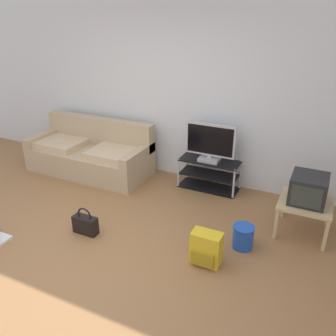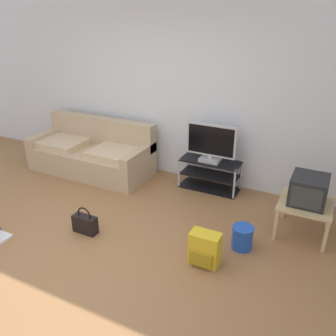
{
  "view_description": "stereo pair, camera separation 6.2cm",
  "coord_description": "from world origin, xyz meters",
  "px_view_note": "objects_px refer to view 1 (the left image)",
  "views": [
    {
      "loc": [
        2.27,
        -2.42,
        2.5
      ],
      "look_at": [
        0.5,
        1.23,
        0.66
      ],
      "focal_mm": 37.59,
      "sensor_mm": 36.0,
      "label": 1
    },
    {
      "loc": [
        2.32,
        -2.39,
        2.5
      ],
      "look_at": [
        0.5,
        1.23,
        0.66
      ],
      "focal_mm": 37.59,
      "sensor_mm": 36.0,
      "label": 2
    }
  ],
  "objects_px": {
    "tv_stand": "(209,174)",
    "backpack": "(206,248)",
    "crt_tv": "(308,189)",
    "cleaning_bucket": "(243,236)",
    "flat_tv": "(210,143)",
    "handbag": "(85,224)",
    "couch": "(91,154)",
    "side_table": "(305,206)"
  },
  "relations": [
    {
      "from": "crt_tv",
      "to": "handbag",
      "type": "distance_m",
      "value": 2.68
    },
    {
      "from": "tv_stand",
      "to": "crt_tv",
      "type": "distance_m",
      "value": 1.58
    },
    {
      "from": "crt_tv",
      "to": "handbag",
      "type": "height_order",
      "value": "crt_tv"
    },
    {
      "from": "couch",
      "to": "backpack",
      "type": "bearing_deg",
      "value": -28.9
    },
    {
      "from": "crt_tv",
      "to": "cleaning_bucket",
      "type": "relative_size",
      "value": 1.62
    },
    {
      "from": "handbag",
      "to": "cleaning_bucket",
      "type": "distance_m",
      "value": 1.88
    },
    {
      "from": "flat_tv",
      "to": "backpack",
      "type": "relative_size",
      "value": 2.0
    },
    {
      "from": "couch",
      "to": "crt_tv",
      "type": "height_order",
      "value": "couch"
    },
    {
      "from": "couch",
      "to": "cleaning_bucket",
      "type": "distance_m",
      "value": 3.0
    },
    {
      "from": "tv_stand",
      "to": "backpack",
      "type": "height_order",
      "value": "tv_stand"
    },
    {
      "from": "couch",
      "to": "crt_tv",
      "type": "distance_m",
      "value": 3.43
    },
    {
      "from": "tv_stand",
      "to": "flat_tv",
      "type": "distance_m",
      "value": 0.51
    },
    {
      "from": "side_table",
      "to": "handbag",
      "type": "bearing_deg",
      "value": -153.88
    },
    {
      "from": "tv_stand",
      "to": "backpack",
      "type": "distance_m",
      "value": 1.75
    },
    {
      "from": "tv_stand",
      "to": "backpack",
      "type": "relative_size",
      "value": 2.4
    },
    {
      "from": "side_table",
      "to": "handbag",
      "type": "height_order",
      "value": "side_table"
    },
    {
      "from": "crt_tv",
      "to": "cleaning_bucket",
      "type": "xyz_separation_m",
      "value": [
        -0.57,
        -0.62,
        -0.44
      ]
    },
    {
      "from": "flat_tv",
      "to": "cleaning_bucket",
      "type": "distance_m",
      "value": 1.58
    },
    {
      "from": "backpack",
      "to": "cleaning_bucket",
      "type": "relative_size",
      "value": 1.34
    },
    {
      "from": "tv_stand",
      "to": "crt_tv",
      "type": "relative_size",
      "value": 1.99
    },
    {
      "from": "tv_stand",
      "to": "backpack",
      "type": "bearing_deg",
      "value": -71.27
    },
    {
      "from": "side_table",
      "to": "cleaning_bucket",
      "type": "bearing_deg",
      "value": -133.24
    },
    {
      "from": "couch",
      "to": "side_table",
      "type": "relative_size",
      "value": 3.34
    },
    {
      "from": "flat_tv",
      "to": "handbag",
      "type": "bearing_deg",
      "value": -118.37
    },
    {
      "from": "side_table",
      "to": "crt_tv",
      "type": "bearing_deg",
      "value": 90.0
    },
    {
      "from": "flat_tv",
      "to": "cleaning_bucket",
      "type": "bearing_deg",
      "value": -54.61
    },
    {
      "from": "couch",
      "to": "handbag",
      "type": "bearing_deg",
      "value": -55.63
    },
    {
      "from": "couch",
      "to": "flat_tv",
      "type": "bearing_deg",
      "value": 6.56
    },
    {
      "from": "couch",
      "to": "flat_tv",
      "type": "height_order",
      "value": "flat_tv"
    },
    {
      "from": "flat_tv",
      "to": "handbag",
      "type": "distance_m",
      "value": 2.08
    },
    {
      "from": "handbag",
      "to": "cleaning_bucket",
      "type": "xyz_separation_m",
      "value": [
        1.79,
        0.55,
        0.03
      ]
    },
    {
      "from": "cleaning_bucket",
      "to": "side_table",
      "type": "bearing_deg",
      "value": 46.76
    },
    {
      "from": "couch",
      "to": "backpack",
      "type": "distance_m",
      "value": 2.91
    },
    {
      "from": "side_table",
      "to": "backpack",
      "type": "bearing_deg",
      "value": -129.41
    },
    {
      "from": "side_table",
      "to": "cleaning_bucket",
      "type": "relative_size",
      "value": 2.18
    },
    {
      "from": "tv_stand",
      "to": "flat_tv",
      "type": "relative_size",
      "value": 1.2
    },
    {
      "from": "tv_stand",
      "to": "side_table",
      "type": "relative_size",
      "value": 1.48
    },
    {
      "from": "backpack",
      "to": "handbag",
      "type": "xyz_separation_m",
      "value": [
        -1.51,
        -0.12,
        -0.06
      ]
    },
    {
      "from": "side_table",
      "to": "backpack",
      "type": "xyz_separation_m",
      "value": [
        -0.86,
        -1.04,
        -0.19
      ]
    },
    {
      "from": "flat_tv",
      "to": "backpack",
      "type": "height_order",
      "value": "flat_tv"
    },
    {
      "from": "crt_tv",
      "to": "couch",
      "type": "bearing_deg",
      "value": 174.2
    },
    {
      "from": "tv_stand",
      "to": "flat_tv",
      "type": "height_order",
      "value": "flat_tv"
    }
  ]
}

